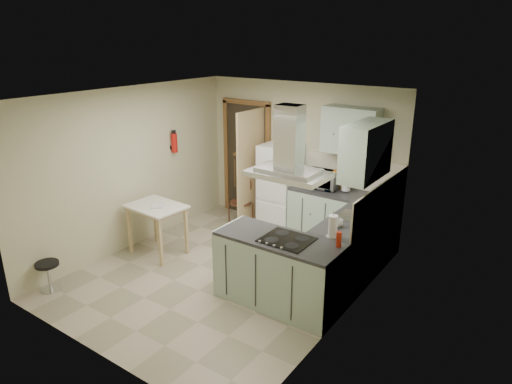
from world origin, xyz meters
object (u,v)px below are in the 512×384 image
Objects in this scene: fridge at (280,188)px; extractor_hood at (288,174)px; microwave at (323,179)px; peninsula at (279,271)px; bentwood_chair at (241,202)px; stool at (49,276)px; drop_leaf_table at (158,230)px.

extractor_hood reaches higher than fridge.
peninsula is at bearing -80.98° from microwave.
bentwood_chair is at bearing -173.36° from microwave.
stool is (-1.43, -3.44, -0.55)m from fridge.
stool is at bearing -151.12° from peninsula.
bentwood_chair is 1.70× the size of microwave.
bentwood_chair is at bearing 80.33° from drop_leaf_table.
fridge is at bearing 64.26° from drop_leaf_table.
peninsula is 3.10× the size of microwave.
drop_leaf_table reaches higher than stool.
microwave reaches higher than stool.
extractor_hood is 2.23× the size of stool.
fridge is 3.72× the size of stool.
stool is 4.19m from microwave.
microwave is at bearing 102.69° from peninsula.
peninsula is 2.57m from bentwood_chair.
fridge is 0.78m from bentwood_chair.
microwave is (-0.55, 2.00, -0.68)m from extractor_hood.
peninsula is at bearing -25.57° from bentwood_chair.
fridge is at bearing 37.12° from bentwood_chair.
drop_leaf_table is at bearing 176.84° from peninsula.
drop_leaf_table is 1.66m from bentwood_chair.
stool is (-0.77, -3.20, -0.22)m from bentwood_chair.
fridge is 0.97× the size of peninsula.
microwave reaches higher than peninsula.
drop_leaf_table is (-1.04, -1.85, -0.36)m from fridge.
fridge is 2.16m from drop_leaf_table.
bentwood_chair is 2.10× the size of stool.
drop_leaf_table is 1.65m from stool.
extractor_hood is at bearing 0.56° from drop_leaf_table.
stool is (-0.39, -1.59, -0.19)m from drop_leaf_table.
peninsula reaches higher than stool.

